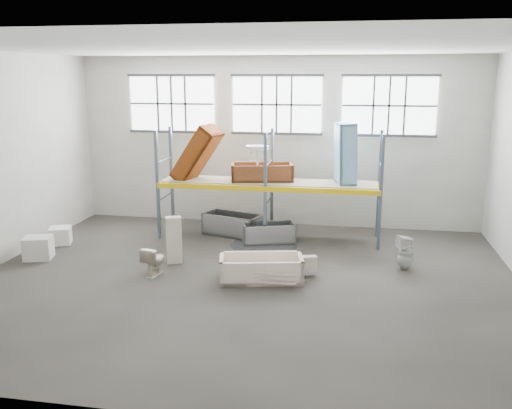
% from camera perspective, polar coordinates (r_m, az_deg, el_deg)
% --- Properties ---
extents(floor, '(12.00, 10.00, 0.10)m').
position_cam_1_polar(floor, '(12.27, -1.25, -8.20)').
color(floor, '#48443D').
rests_on(floor, ground).
extents(ceiling, '(12.00, 10.00, 0.10)m').
position_cam_1_polar(ceiling, '(11.44, -1.38, 16.32)').
color(ceiling, silver).
rests_on(ceiling, ground).
extents(wall_back, '(12.00, 0.10, 5.00)m').
position_cam_1_polar(wall_back, '(16.52, 2.18, 6.51)').
color(wall_back, '#A7A69B').
rests_on(wall_back, ground).
extents(wall_front, '(12.00, 0.10, 5.00)m').
position_cam_1_polar(wall_front, '(6.83, -9.74, -3.44)').
color(wall_front, '#ACAB9E').
rests_on(wall_front, ground).
extents(window_left, '(2.60, 0.04, 1.60)m').
position_cam_1_polar(window_left, '(17.06, -8.72, 10.30)').
color(window_left, white).
rests_on(window_left, wall_back).
extents(window_mid, '(2.60, 0.04, 1.60)m').
position_cam_1_polar(window_mid, '(16.31, 2.16, 10.31)').
color(window_mid, white).
rests_on(window_mid, wall_back).
extents(window_right, '(2.60, 0.04, 1.60)m').
position_cam_1_polar(window_right, '(16.18, 13.63, 9.93)').
color(window_right, white).
rests_on(window_right, wall_back).
extents(rack_upright_la, '(0.08, 0.08, 3.00)m').
position_cam_1_polar(rack_upright_la, '(15.33, -10.17, 2.00)').
color(rack_upright_la, slate).
rests_on(rack_upright_la, floor).
extents(rack_upright_lb, '(0.08, 0.08, 3.00)m').
position_cam_1_polar(rack_upright_lb, '(16.44, -8.74, 2.81)').
color(rack_upright_lb, slate).
rests_on(rack_upright_lb, floor).
extents(rack_upright_ma, '(0.08, 0.08, 3.00)m').
position_cam_1_polar(rack_upright_ma, '(14.57, 0.97, 1.63)').
color(rack_upright_ma, slate).
rests_on(rack_upright_ma, floor).
extents(rack_upright_mb, '(0.08, 0.08, 3.00)m').
position_cam_1_polar(rack_upright_mb, '(15.74, 1.67, 2.50)').
color(rack_upright_mb, slate).
rests_on(rack_upright_mb, floor).
extents(rack_upright_ra, '(0.08, 0.08, 3.00)m').
position_cam_1_polar(rack_upright_ra, '(14.42, 12.83, 1.16)').
color(rack_upright_ra, slate).
rests_on(rack_upright_ra, floor).
extents(rack_upright_rb, '(0.08, 0.08, 3.00)m').
position_cam_1_polar(rack_upright_rb, '(15.59, 12.65, 2.07)').
color(rack_upright_rb, slate).
rests_on(rack_upright_rb, floor).
extents(rack_beam_front, '(6.00, 0.10, 0.14)m').
position_cam_1_polar(rack_beam_front, '(14.57, 0.97, 1.63)').
color(rack_beam_front, yellow).
rests_on(rack_beam_front, floor).
extents(rack_beam_back, '(6.00, 0.10, 0.14)m').
position_cam_1_polar(rack_beam_back, '(15.74, 1.67, 2.50)').
color(rack_beam_back, yellow).
rests_on(rack_beam_back, floor).
extents(shelf_deck, '(5.90, 1.10, 0.03)m').
position_cam_1_polar(shelf_deck, '(15.14, 1.33, 2.37)').
color(shelf_deck, gray).
rests_on(shelf_deck, floor).
extents(wet_patch, '(1.80, 1.80, 0.00)m').
position_cam_1_polar(wet_patch, '(14.76, 0.82, -4.23)').
color(wet_patch, black).
rests_on(wet_patch, floor).
extents(bathtub_beige, '(1.97, 1.22, 0.54)m').
position_cam_1_polar(bathtub_beige, '(12.26, 0.54, -6.63)').
color(bathtub_beige, beige).
rests_on(bathtub_beige, floor).
extents(cistern_spare, '(0.42, 0.29, 0.37)m').
position_cam_1_polar(cistern_spare, '(12.55, 5.43, -6.15)').
color(cistern_spare, beige).
rests_on(cistern_spare, bathtub_beige).
extents(sink_in_tub, '(0.50, 0.50, 0.14)m').
position_cam_1_polar(sink_in_tub, '(12.54, 1.24, -6.70)').
color(sink_in_tub, beige).
rests_on(sink_in_tub, bathtub_beige).
extents(toilet_beige, '(0.48, 0.72, 0.68)m').
position_cam_1_polar(toilet_beige, '(12.76, -10.53, -5.72)').
color(toilet_beige, beige).
rests_on(toilet_beige, floor).
extents(cistern_tall, '(0.43, 0.36, 1.14)m').
position_cam_1_polar(cistern_tall, '(13.42, -8.52, -3.65)').
color(cistern_tall, beige).
rests_on(cistern_tall, floor).
extents(toilet_white, '(0.49, 0.49, 0.82)m').
position_cam_1_polar(toilet_white, '(13.34, 15.25, -4.81)').
color(toilet_white, silver).
rests_on(toilet_white, floor).
extents(steel_tub_left, '(1.80, 1.24, 0.60)m').
position_cam_1_polar(steel_tub_left, '(15.68, -2.41, -2.05)').
color(steel_tub_left, '#A6A9AD').
rests_on(steel_tub_left, floor).
extents(steel_tub_right, '(1.54, 1.05, 0.52)m').
position_cam_1_polar(steel_tub_right, '(14.99, 1.32, -2.93)').
color(steel_tub_right, '#AEB1B5').
rests_on(steel_tub_right, floor).
extents(rust_tub_flat, '(1.82, 1.13, 0.48)m').
position_cam_1_polar(rust_tub_flat, '(15.22, 0.63, 3.35)').
color(rust_tub_flat, brown).
rests_on(rust_tub_flat, shelf_deck).
extents(rust_tub_tilted, '(1.52, 1.08, 1.69)m').
position_cam_1_polar(rust_tub_tilted, '(15.40, -6.12, 5.19)').
color(rust_tub_tilted, '#833D09').
rests_on(rust_tub_tilted, shelf_deck).
extents(sink_on_shelf, '(0.73, 0.63, 0.55)m').
position_cam_1_polar(sink_on_shelf, '(14.90, 0.12, 4.21)').
color(sink_on_shelf, white).
rests_on(sink_on_shelf, rust_tub_flat).
extents(blue_tub_upright, '(0.69, 0.87, 1.66)m').
position_cam_1_polar(blue_tub_upright, '(14.89, 9.25, 5.20)').
color(blue_tub_upright, '#78AAD2').
rests_on(blue_tub_upright, shelf_deck).
extents(bucket, '(0.29, 0.29, 0.33)m').
position_cam_1_polar(bucket, '(12.31, -0.65, -7.06)').
color(bucket, silver).
rests_on(bucket, floor).
extents(carton_near, '(0.77, 0.71, 0.55)m').
position_cam_1_polar(carton_near, '(14.66, -21.65, -4.20)').
color(carton_near, beige).
rests_on(carton_near, floor).
extents(carton_far, '(0.70, 0.70, 0.45)m').
position_cam_1_polar(carton_far, '(15.75, -19.62, -3.04)').
color(carton_far, white).
rests_on(carton_far, floor).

